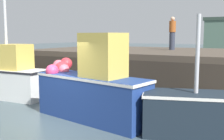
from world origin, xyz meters
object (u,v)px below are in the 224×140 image
at_px(rowboat, 214,114).
at_px(dockworker, 172,33).
at_px(fishing_boat_near_left, 9,78).
at_px(fishing_boat_mid, 195,113).
at_px(fishing_boat_near_right, 92,88).

xyz_separation_m(rowboat, dockworker, (-3.01, 5.11, 2.59)).
height_order(fishing_boat_near_left, fishing_boat_mid, fishing_boat_near_left).
relative_size(fishing_boat_mid, dockworker, 1.90).
xyz_separation_m(fishing_boat_near_left, fishing_boat_near_right, (4.91, -0.93, 0.16)).
distance_m(fishing_boat_near_right, dockworker, 7.16).
bearing_deg(dockworker, fishing_boat_mid, -67.71).
xyz_separation_m(fishing_boat_near_left, rowboat, (8.37, 0.89, -0.66)).
bearing_deg(fishing_boat_mid, dockworker, 112.29).
bearing_deg(fishing_boat_near_left, fishing_boat_near_right, -10.66).
relative_size(fishing_boat_near_right, rowboat, 2.33).
bearing_deg(fishing_boat_mid, fishing_boat_near_right, -176.80).
bearing_deg(fishing_boat_near_right, fishing_boat_near_left, 169.34).
xyz_separation_m(fishing_boat_mid, dockworker, (-2.77, 6.75, 2.17)).
xyz_separation_m(fishing_boat_near_right, dockworker, (0.45, 6.93, 1.77)).
height_order(fishing_boat_mid, dockworker, dockworker).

